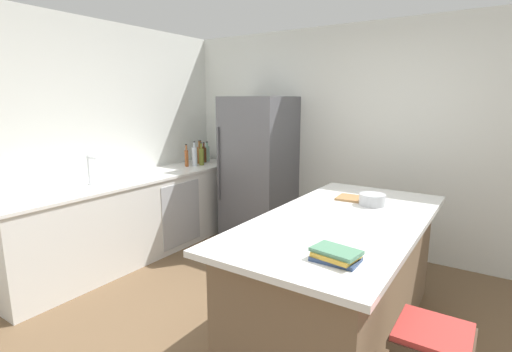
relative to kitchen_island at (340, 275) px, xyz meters
name	(u,v)px	position (x,y,z in m)	size (l,w,h in m)	color
ground_plane	(262,343)	(-0.41, -0.45, -0.46)	(7.20, 7.20, 0.00)	brown
wall_rear	(367,140)	(-0.41, 1.80, 0.84)	(6.00, 0.10, 2.60)	silver
wall_left	(61,145)	(-2.86, -0.45, 0.84)	(0.10, 6.00, 2.60)	silver
counter_run_left	(137,216)	(-2.48, 0.15, -0.01)	(0.68, 3.04, 0.91)	silver
kitchen_island	(340,275)	(0.00, 0.00, 0.00)	(1.07, 2.18, 0.91)	#7A6047
refrigerator	(259,169)	(-1.63, 1.38, 0.44)	(0.76, 0.77, 1.80)	#56565B
bar_stool	(432,351)	(0.73, -0.68, 0.07)	(0.36, 0.36, 0.65)	#473828
sink_faucet	(90,170)	(-2.53, -0.36, 0.60)	(0.15, 0.05, 0.30)	silver
hot_sauce_bottle	(219,156)	(-2.41, 1.56, 0.52)	(0.05, 0.05, 0.20)	red
gin_bottle	(207,153)	(-2.56, 1.46, 0.56)	(0.07, 0.07, 0.28)	#8CB79E
syrup_bottle	(204,154)	(-2.53, 1.36, 0.56)	(0.07, 0.07, 0.28)	#5B3319
whiskey_bottle	(200,154)	(-2.51, 1.26, 0.57)	(0.08, 0.08, 0.32)	brown
olive_oil_bottle	(202,156)	(-2.40, 1.17, 0.57)	(0.06, 0.06, 0.30)	olive
soda_bottle	(195,156)	(-2.43, 1.06, 0.58)	(0.07, 0.07, 0.32)	silver
vinegar_bottle	(187,158)	(-2.49, 0.98, 0.56)	(0.05, 0.05, 0.29)	#994C23
cookbook_stack	(336,255)	(0.24, -0.74, 0.48)	(0.27, 0.20, 0.07)	#334770
mixing_bowl	(372,200)	(0.07, 0.45, 0.50)	(0.21, 0.21, 0.09)	#B2B5BA
cutting_board	(357,199)	(-0.08, 0.55, 0.46)	(0.35, 0.24, 0.02)	#9E7042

